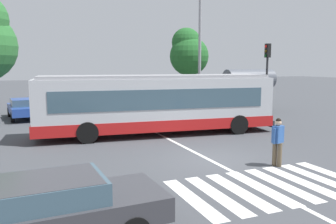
% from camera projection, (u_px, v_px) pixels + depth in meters
% --- Properties ---
extents(ground_plane, '(160.00, 160.00, 0.00)m').
position_uv_depth(ground_plane, '(213.00, 159.00, 13.15)').
color(ground_plane, '#424449').
extents(city_transit_bus, '(12.42, 3.80, 3.06)m').
position_uv_depth(city_transit_bus, '(157.00, 104.00, 17.81)').
color(city_transit_bus, black).
rests_on(city_transit_bus, ground_plane).
extents(pedestrian_crossing_street, '(0.55, 0.38, 1.72)m').
position_uv_depth(pedestrian_crossing_street, '(278.00, 139.00, 12.17)').
color(pedestrian_crossing_street, brown).
rests_on(pedestrian_crossing_street, ground_plane).
extents(foreground_sedan, '(4.57, 2.02, 1.35)m').
position_uv_depth(foreground_sedan, '(52.00, 207.00, 6.86)').
color(foreground_sedan, black).
rests_on(foreground_sedan, ground_plane).
extents(parked_car_blue, '(2.27, 4.66, 1.35)m').
position_uv_depth(parked_car_blue, '(24.00, 107.00, 23.17)').
color(parked_car_blue, black).
rests_on(parked_car_blue, ground_plane).
extents(parked_car_charcoal, '(2.17, 4.63, 1.35)m').
position_uv_depth(parked_car_charcoal, '(66.00, 106.00, 23.86)').
color(parked_car_charcoal, black).
rests_on(parked_car_charcoal, ground_plane).
extents(parked_car_red, '(2.17, 4.63, 1.35)m').
position_uv_depth(parked_car_red, '(102.00, 103.00, 25.52)').
color(parked_car_red, black).
rests_on(parked_car_red, ground_plane).
extents(parked_car_silver, '(2.32, 4.68, 1.35)m').
position_uv_depth(parked_car_silver, '(137.00, 102.00, 26.53)').
color(parked_car_silver, black).
rests_on(parked_car_silver, ground_plane).
extents(parked_car_black, '(2.21, 4.64, 1.35)m').
position_uv_depth(parked_car_black, '(173.00, 101.00, 27.06)').
color(parked_car_black, black).
rests_on(parked_car_black, ground_plane).
extents(parked_car_champagne, '(2.20, 4.64, 1.35)m').
position_uv_depth(parked_car_champagne, '(203.00, 100.00, 28.21)').
color(parked_car_champagne, black).
rests_on(parked_car_champagne, ground_plane).
extents(traffic_light_far_corner, '(0.33, 0.32, 4.96)m').
position_uv_depth(traffic_light_far_corner, '(267.00, 69.00, 22.79)').
color(traffic_light_far_corner, '#28282B').
rests_on(traffic_light_far_corner, ground_plane).
extents(bus_stop_shelter, '(4.17, 1.54, 3.25)m').
position_uv_depth(bus_stop_shelter, '(249.00, 80.00, 27.37)').
color(bus_stop_shelter, '#28282B').
rests_on(bus_stop_shelter, ground_plane).
extents(twin_arm_street_lamp, '(4.19, 0.32, 8.58)m').
position_uv_depth(twin_arm_street_lamp, '(200.00, 40.00, 23.85)').
color(twin_arm_street_lamp, '#939399').
rests_on(twin_arm_street_lamp, ground_plane).
extents(background_tree_right, '(3.67, 3.67, 7.09)m').
position_uv_depth(background_tree_right, '(188.00, 52.00, 32.68)').
color(background_tree_right, brown).
rests_on(background_tree_right, ground_plane).
extents(crosswalk_painted_stripes, '(5.65, 3.15, 0.01)m').
position_uv_depth(crosswalk_painted_stripes, '(271.00, 186.00, 10.27)').
color(crosswalk_painted_stripes, silver).
rests_on(crosswalk_painted_stripes, ground_plane).
extents(lane_center_line, '(0.16, 24.00, 0.01)m').
position_uv_depth(lane_center_line, '(187.00, 148.00, 14.92)').
color(lane_center_line, silver).
rests_on(lane_center_line, ground_plane).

